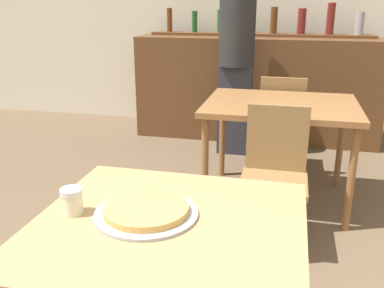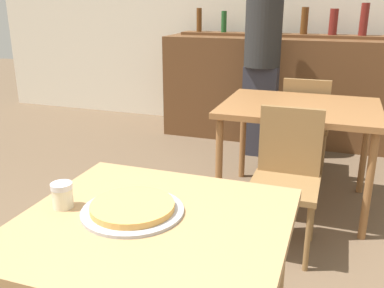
{
  "view_description": "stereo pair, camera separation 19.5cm",
  "coord_description": "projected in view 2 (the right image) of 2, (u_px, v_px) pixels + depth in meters",
  "views": [
    {
      "loc": [
        0.38,
        -1.25,
        1.47
      ],
      "look_at": [
        -0.04,
        0.55,
        0.85
      ],
      "focal_mm": 40.0,
      "sensor_mm": 36.0,
      "label": 1
    },
    {
      "loc": [
        0.57,
        -1.2,
        1.47
      ],
      "look_at": [
        -0.04,
        0.55,
        0.85
      ],
      "focal_mm": 40.0,
      "sensor_mm": 36.0,
      "label": 2
    }
  ],
  "objects": [
    {
      "name": "chair_far_side_back",
      "position": [
        305.0,
        120.0,
        3.66
      ],
      "size": [
        0.4,
        0.4,
        0.86
      ],
      "rotation": [
        0.0,
        0.0,
        3.14
      ],
      "color": "olive",
      "rests_on": "ground_plane"
    },
    {
      "name": "person_standing",
      "position": [
        262.0,
        53.0,
        4.0
      ],
      "size": [
        0.34,
        0.34,
        1.84
      ],
      "color": "#2D2D38",
      "rests_on": "ground_plane"
    },
    {
      "name": "pizza_tray",
      "position": [
        133.0,
        208.0,
        1.53
      ],
      "size": [
        0.37,
        0.37,
        0.04
      ],
      "color": "#A3A3A8",
      "rests_on": "dining_table_near"
    },
    {
      "name": "bar_back_shelf",
      "position": [
        297.0,
        30.0,
        4.52
      ],
      "size": [
        2.39,
        0.24,
        0.35
      ],
      "color": "brown",
      "rests_on": "bar_counter"
    },
    {
      "name": "dining_table_near",
      "position": [
        153.0,
        243.0,
        1.51
      ],
      "size": [
        0.93,
        0.87,
        0.75
      ],
      "color": "#A87F51",
      "rests_on": "ground_plane"
    },
    {
      "name": "bar_counter",
      "position": [
        284.0,
        90.0,
        4.62
      ],
      "size": [
        2.6,
        0.56,
        1.1
      ],
      "color": "brown",
      "rests_on": "ground_plane"
    },
    {
      "name": "dining_table_far",
      "position": [
        299.0,
        116.0,
        3.06
      ],
      "size": [
        1.09,
        0.87,
        0.77
      ],
      "color": "brown",
      "rests_on": "ground_plane"
    },
    {
      "name": "wall_back",
      "position": [
        295.0,
        7.0,
        4.8
      ],
      "size": [
        8.0,
        0.05,
        2.8
      ],
      "color": "silver",
      "rests_on": "ground_plane"
    },
    {
      "name": "cheese_shaker",
      "position": [
        62.0,
        195.0,
        1.56
      ],
      "size": [
        0.08,
        0.08,
        0.1
      ],
      "color": "beige",
      "rests_on": "dining_table_near"
    },
    {
      "name": "chair_far_side_front",
      "position": [
        287.0,
        171.0,
        2.58
      ],
      "size": [
        0.4,
        0.4,
        0.86
      ],
      "color": "olive",
      "rests_on": "ground_plane"
    }
  ]
}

